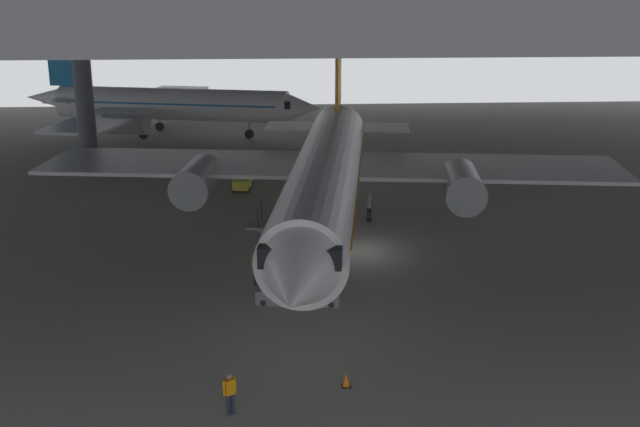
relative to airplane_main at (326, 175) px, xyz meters
name	(u,v)px	position (x,y,z in m)	size (l,w,h in m)	color
ground_plane	(353,251)	(1.28, -3.81, -3.61)	(110.00, 110.00, 0.00)	gray
airplane_main	(326,175)	(0.00, 0.00, 0.00)	(38.78, 39.86, 12.34)	white
boarding_stairs	(297,286)	(-2.15, -10.82, -2.87)	(4.53, 2.03, 4.84)	slate
crew_worker_near_nose	(230,391)	(-4.89, -21.06, -2.67)	(0.47, 0.39, 1.65)	#232838
crew_worker_by_stairs	(255,266)	(-4.23, -8.65, -2.60)	(0.29, 0.54, 1.76)	#232838
airplane_distant	(166,104)	(-13.75, 31.83, -0.46)	(30.41, 29.87, 9.86)	white
traffic_cone_orange	(346,380)	(-0.53, -19.30, -3.32)	(0.36, 0.36, 0.60)	black
baggage_tug	(243,183)	(-5.54, 10.33, -3.09)	(1.51, 2.33, 0.90)	yellow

